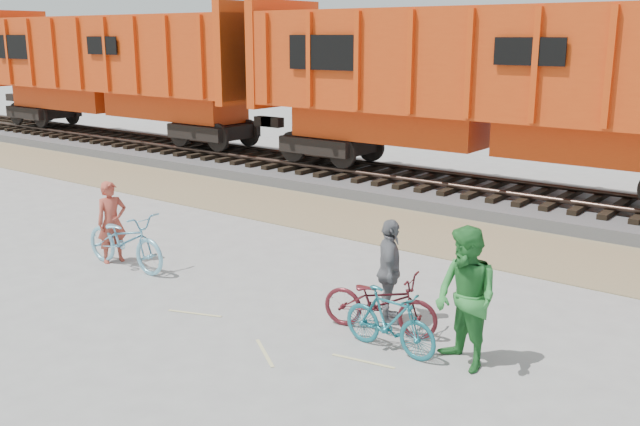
# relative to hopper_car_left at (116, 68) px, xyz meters

# --- Properties ---
(ground) EXTENTS (120.00, 120.00, 0.00)m
(ground) POSITION_rel_hopper_car_left_xyz_m (15.56, -9.00, -3.01)
(ground) COLOR #9E9E99
(ground) RESTS_ON ground
(gravel_strip) EXTENTS (120.00, 3.00, 0.02)m
(gravel_strip) POSITION_rel_hopper_car_left_xyz_m (15.56, -3.50, -3.00)
(gravel_strip) COLOR #8F7B59
(gravel_strip) RESTS_ON ground
(ballast_bed) EXTENTS (120.00, 4.00, 0.30)m
(ballast_bed) POSITION_rel_hopper_car_left_xyz_m (15.56, 0.00, -2.86)
(ballast_bed) COLOR slate
(ballast_bed) RESTS_ON ground
(track) EXTENTS (120.00, 2.60, 0.24)m
(track) POSITION_rel_hopper_car_left_xyz_m (15.56, 0.00, -2.53)
(track) COLOR black
(track) RESTS_ON ballast_bed
(hopper_car_left) EXTENTS (14.00, 3.13, 4.65)m
(hopper_car_left) POSITION_rel_hopper_car_left_xyz_m (0.00, 0.00, 0.00)
(hopper_car_left) COLOR black
(hopper_car_left) RESTS_ON track
(hopper_car_center) EXTENTS (14.00, 3.13, 4.65)m
(hopper_car_center) POSITION_rel_hopper_car_left_xyz_m (15.00, 0.00, 0.00)
(hopper_car_center) COLOR black
(hopper_car_center) RESTS_ON track
(bicycle_blue) EXTENTS (2.04, 0.74, 1.07)m
(bicycle_blue) POSITION_rel_hopper_car_left_xyz_m (11.91, -9.01, -2.47)
(bicycle_blue) COLOR #79BFD9
(bicycle_blue) RESTS_ON ground
(bicycle_teal) EXTENTS (1.49, 0.51, 0.88)m
(bicycle_teal) POSITION_rel_hopper_car_left_xyz_m (17.66, -9.12, -2.56)
(bicycle_teal) COLOR #1B6874
(bicycle_teal) RESTS_ON ground
(bicycle_maroon) EXTENTS (1.82, 0.95, 0.91)m
(bicycle_maroon) POSITION_rel_hopper_car_left_xyz_m (17.20, -8.64, -2.55)
(bicycle_maroon) COLOR #55181E
(bicycle_maroon) RESTS_ON ground
(person_solo) EXTENTS (0.53, 0.65, 1.55)m
(person_solo) POSITION_rel_hopper_car_left_xyz_m (11.41, -8.91, -2.23)
(person_solo) COLOR #AC4333
(person_solo) RESTS_ON ground
(person_man) EXTENTS (1.12, 1.03, 1.86)m
(person_man) POSITION_rel_hopper_car_left_xyz_m (18.66, -8.92, -2.07)
(person_man) COLOR #2C7E34
(person_man) RESTS_ON ground
(person_woman) EXTENTS (0.83, 0.99, 1.58)m
(person_woman) POSITION_rel_hopper_car_left_xyz_m (17.10, -8.24, -2.22)
(person_woman) COLOR slate
(person_woman) RESTS_ON ground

